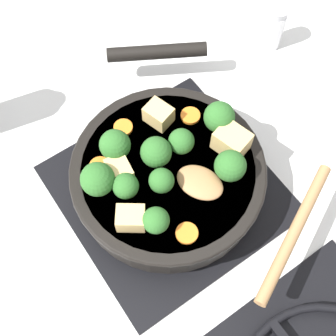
% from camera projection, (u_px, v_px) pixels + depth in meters
% --- Properties ---
extents(ground_plane, '(2.40, 2.40, 0.00)m').
position_uv_depth(ground_plane, '(168.00, 191.00, 0.73)').
color(ground_plane, silver).
extents(front_burner_grate, '(0.31, 0.31, 0.03)m').
position_uv_depth(front_burner_grate, '(168.00, 188.00, 0.72)').
color(front_burner_grate, black).
rests_on(front_burner_grate, ground_plane).
extents(skillet_pan, '(0.33, 0.38, 0.06)m').
position_uv_depth(skillet_pan, '(168.00, 174.00, 0.68)').
color(skillet_pan, black).
rests_on(skillet_pan, front_burner_grate).
extents(wooden_spoon, '(0.20, 0.22, 0.02)m').
position_uv_depth(wooden_spoon, '(250.00, 209.00, 0.63)').
color(wooden_spoon, '#A87A4C').
rests_on(wooden_spoon, skillet_pan).
extents(tofu_cube_center_large, '(0.05, 0.05, 0.03)m').
position_uv_depth(tofu_cube_center_large, '(131.00, 218.00, 0.61)').
color(tofu_cube_center_large, '#DBB770').
rests_on(tofu_cube_center_large, skillet_pan).
extents(tofu_cube_near_handle, '(0.03, 0.04, 0.03)m').
position_uv_depth(tofu_cube_near_handle, '(119.00, 171.00, 0.64)').
color(tofu_cube_near_handle, '#DBB770').
rests_on(tofu_cube_near_handle, skillet_pan).
extents(tofu_cube_east_chunk, '(0.04, 0.05, 0.03)m').
position_uv_depth(tofu_cube_east_chunk, '(159.00, 115.00, 0.68)').
color(tofu_cube_east_chunk, '#DBB770').
rests_on(tofu_cube_east_chunk, skillet_pan).
extents(tofu_cube_west_chunk, '(0.05, 0.05, 0.04)m').
position_uv_depth(tofu_cube_west_chunk, '(232.00, 141.00, 0.66)').
color(tofu_cube_west_chunk, '#DBB770').
rests_on(tofu_cube_west_chunk, skillet_pan).
extents(broccoli_floret_near_spoon, '(0.04, 0.04, 0.04)m').
position_uv_depth(broccoli_floret_near_spoon, '(156.00, 221.00, 0.60)').
color(broccoli_floret_near_spoon, '#709956').
rests_on(broccoli_floret_near_spoon, skillet_pan).
extents(broccoli_floret_center_top, '(0.03, 0.03, 0.04)m').
position_uv_depth(broccoli_floret_center_top, '(161.00, 181.00, 0.62)').
color(broccoli_floret_center_top, '#709956').
rests_on(broccoli_floret_center_top, skillet_pan).
extents(broccoli_floret_east_rim, '(0.05, 0.05, 0.05)m').
position_uv_depth(broccoli_floret_east_rim, '(98.00, 179.00, 0.62)').
color(broccoli_floret_east_rim, '#709956').
rests_on(broccoli_floret_east_rim, skillet_pan).
extents(broccoli_floret_west_rim, '(0.04, 0.04, 0.04)m').
position_uv_depth(broccoli_floret_west_rim, '(181.00, 142.00, 0.65)').
color(broccoli_floret_west_rim, '#709956').
rests_on(broccoli_floret_west_rim, skillet_pan).
extents(broccoli_floret_north_edge, '(0.04, 0.04, 0.05)m').
position_uv_depth(broccoli_floret_north_edge, '(230.00, 166.00, 0.63)').
color(broccoli_floret_north_edge, '#709956').
rests_on(broccoli_floret_north_edge, skillet_pan).
extents(broccoli_floret_south_cluster, '(0.04, 0.04, 0.05)m').
position_uv_depth(broccoli_floret_south_cluster, '(115.00, 145.00, 0.64)').
color(broccoli_floret_south_cluster, '#709956').
rests_on(broccoli_floret_south_cluster, skillet_pan).
extents(broccoli_floret_mid_floret, '(0.05, 0.05, 0.05)m').
position_uv_depth(broccoli_floret_mid_floret, '(219.00, 117.00, 0.66)').
color(broccoli_floret_mid_floret, '#709956').
rests_on(broccoli_floret_mid_floret, skillet_pan).
extents(broccoli_floret_small_inner, '(0.04, 0.04, 0.05)m').
position_uv_depth(broccoli_floret_small_inner, '(156.00, 152.00, 0.64)').
color(broccoli_floret_small_inner, '#709956').
rests_on(broccoli_floret_small_inner, skillet_pan).
extents(broccoli_floret_tall_stem, '(0.04, 0.04, 0.04)m').
position_uv_depth(broccoli_floret_tall_stem, '(125.00, 186.00, 0.62)').
color(broccoli_floret_tall_stem, '#709956').
rests_on(broccoli_floret_tall_stem, skillet_pan).
extents(carrot_slice_orange_thin, '(0.03, 0.03, 0.01)m').
position_uv_depth(carrot_slice_orange_thin, '(123.00, 127.00, 0.69)').
color(carrot_slice_orange_thin, orange).
rests_on(carrot_slice_orange_thin, skillet_pan).
extents(carrot_slice_near_center, '(0.03, 0.03, 0.01)m').
position_uv_depth(carrot_slice_near_center, '(100.00, 167.00, 0.66)').
color(carrot_slice_near_center, orange).
rests_on(carrot_slice_near_center, skillet_pan).
extents(carrot_slice_edge_slice, '(0.03, 0.03, 0.01)m').
position_uv_depth(carrot_slice_edge_slice, '(187.00, 233.00, 0.62)').
color(carrot_slice_edge_slice, orange).
rests_on(carrot_slice_edge_slice, skillet_pan).
extents(carrot_slice_under_broccoli, '(0.03, 0.03, 0.01)m').
position_uv_depth(carrot_slice_under_broccoli, '(190.00, 116.00, 0.70)').
color(carrot_slice_under_broccoli, orange).
rests_on(carrot_slice_under_broccoli, skillet_pan).
extents(salt_shaker, '(0.04, 0.04, 0.09)m').
position_uv_depth(salt_shaker, '(274.00, 28.00, 0.82)').
color(salt_shaker, white).
rests_on(salt_shaker, ground_plane).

